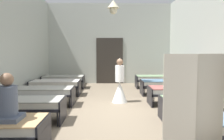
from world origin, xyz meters
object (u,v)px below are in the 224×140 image
(bed_left_row_3, at_px, (44,92))
(bed_left_row_4, at_px, (55,84))
(nurse_near_aisle, at_px, (120,87))
(bed_right_row_2, at_px, (200,103))
(bed_right_row_3, at_px, (179,91))
(patient_seated_primary, at_px, (8,103))
(bed_right_row_4, at_px, (165,84))
(bed_right_row_5, at_px, (156,78))
(privacy_screen, at_px, (210,119))
(bed_left_row_2, at_px, (25,104))
(bed_left_row_5, at_px, (64,79))

(bed_left_row_3, height_order, bed_left_row_4, same)
(nurse_near_aisle, bearing_deg, bed_right_row_2, -57.63)
(bed_right_row_3, height_order, nurse_near_aisle, nurse_near_aisle)
(bed_right_row_3, relative_size, patient_seated_primary, 2.38)
(bed_right_row_4, height_order, patient_seated_primary, patient_seated_primary)
(bed_right_row_5, bearing_deg, privacy_screen, -97.22)
(bed_left_row_3, xyz_separation_m, patient_seated_primary, (0.35, -3.33, 0.43))
(bed_right_row_4, bearing_deg, bed_left_row_4, 180.00)
(nurse_near_aisle, bearing_deg, privacy_screen, -88.94)
(bed_left_row_4, bearing_deg, bed_left_row_2, -90.00)
(bed_right_row_4, relative_size, patient_seated_primary, 2.38)
(bed_left_row_3, xyz_separation_m, bed_right_row_5, (4.31, 3.29, 0.00))
(bed_left_row_3, bearing_deg, bed_right_row_5, 37.33)
(bed_right_row_2, xyz_separation_m, bed_left_row_3, (-4.31, 1.64, 0.00))
(bed_left_row_2, height_order, bed_right_row_2, same)
(bed_left_row_2, distance_m, bed_left_row_4, 3.29)
(bed_left_row_4, xyz_separation_m, bed_right_row_4, (4.31, 0.00, 0.00))
(bed_left_row_2, xyz_separation_m, patient_seated_primary, (0.35, -1.69, 0.43))
(bed_left_row_3, distance_m, bed_right_row_5, 5.42)
(nurse_near_aisle, bearing_deg, bed_right_row_5, 46.88)
(nurse_near_aisle, bearing_deg, bed_right_row_4, 23.55)
(bed_left_row_5, bearing_deg, bed_right_row_2, -48.85)
(bed_right_row_2, xyz_separation_m, bed_left_row_5, (-4.31, 4.93, 0.00))
(bed_right_row_4, bearing_deg, nurse_near_aisle, -146.20)
(bed_left_row_2, xyz_separation_m, bed_right_row_2, (4.31, 0.00, 0.00))
(bed_right_row_5, bearing_deg, bed_left_row_5, 180.00)
(bed_right_row_3, xyz_separation_m, nurse_near_aisle, (-1.87, 0.39, 0.09))
(bed_left_row_3, distance_m, privacy_screen, 5.41)
(bed_left_row_3, relative_size, nurse_near_aisle, 1.28)
(nurse_near_aisle, bearing_deg, bed_left_row_5, 119.83)
(nurse_near_aisle, height_order, privacy_screen, privacy_screen)
(nurse_near_aisle, bearing_deg, patient_seated_primary, -129.56)
(bed_right_row_3, distance_m, privacy_screen, 4.34)
(bed_left_row_5, height_order, bed_right_row_5, same)
(bed_left_row_4, bearing_deg, bed_right_row_3, -20.88)
(bed_left_row_4, xyz_separation_m, nurse_near_aisle, (2.44, -1.25, 0.09))
(bed_left_row_2, bearing_deg, bed_left_row_5, 90.00)
(patient_seated_primary, distance_m, privacy_screen, 3.14)
(bed_right_row_5, xyz_separation_m, nurse_near_aisle, (-1.87, -2.90, 0.09))
(bed_left_row_4, height_order, bed_right_row_5, same)
(bed_left_row_2, distance_m, privacy_screen, 4.25)
(bed_left_row_3, distance_m, nurse_near_aisle, 2.47)
(bed_right_row_2, distance_m, nurse_near_aisle, 2.77)
(bed_right_row_2, height_order, bed_right_row_5, same)
(bed_right_row_2, xyz_separation_m, bed_left_row_4, (-4.31, 3.29, 0.00))
(privacy_screen, bearing_deg, bed_right_row_4, 66.79)
(patient_seated_primary, relative_size, privacy_screen, 0.47)
(bed_left_row_5, bearing_deg, bed_right_row_5, 0.00)
(bed_right_row_3, height_order, patient_seated_primary, patient_seated_primary)
(patient_seated_primary, height_order, privacy_screen, privacy_screen)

